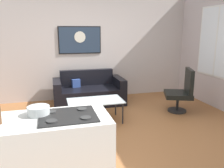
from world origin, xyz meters
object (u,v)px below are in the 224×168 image
object	(u,v)px
couch	(89,93)
armchair	(182,91)
wall_painting	(80,40)
coffee_table	(95,102)
mixing_bowl	(39,111)

from	to	relation	value
couch	armchair	distance (m)	2.23
wall_painting	coffee_table	bearing A→B (deg)	-88.65
coffee_table	mixing_bowl	distance (m)	2.17
coffee_table	wall_painting	xyz separation A→B (m)	(-0.04, 1.73, 1.14)
armchair	mixing_bowl	bearing A→B (deg)	-147.02
couch	armchair	xyz separation A→B (m)	(1.91, -1.14, 0.19)
couch	mixing_bowl	world-z (taller)	mixing_bowl
couch	wall_painting	world-z (taller)	wall_painting
coffee_table	wall_painting	distance (m)	2.07
mixing_bowl	wall_painting	world-z (taller)	wall_painting
coffee_table	armchair	distance (m)	1.99
couch	mixing_bowl	distance (m)	3.31
couch	armchair	bearing A→B (deg)	-30.76
coffee_table	armchair	world-z (taller)	armchair
coffee_table	wall_painting	bearing A→B (deg)	91.35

